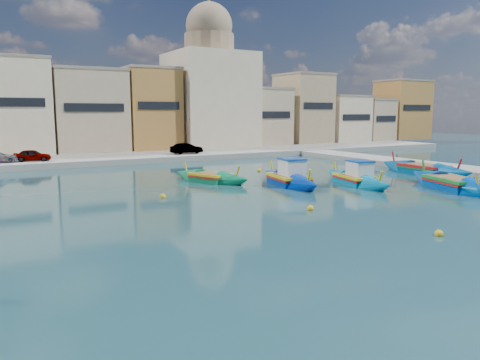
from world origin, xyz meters
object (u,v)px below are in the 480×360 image
object	(u,v)px
luzzu_blue_cabin	(289,180)
luzzu_blue_south	(454,185)
luzzu_cyan_mid	(423,170)
church_block	(210,86)
luzzu_turquoise_cabin	(356,180)
luzzu_green	(211,179)

from	to	relation	value
luzzu_blue_cabin	luzzu_blue_south	size ratio (longest dim) A/B	0.85
luzzu_cyan_mid	luzzu_blue_south	size ratio (longest dim) A/B	0.94
luzzu_cyan_mid	church_block	bearing A→B (deg)	99.42
luzzu_turquoise_cabin	luzzu_green	world-z (taller)	luzzu_turquoise_cabin
church_block	luzzu_green	distance (m)	29.45
luzzu_blue_cabin	luzzu_turquoise_cabin	bearing A→B (deg)	-26.65
church_block	luzzu_cyan_mid	distance (m)	31.61
luzzu_blue_cabin	luzzu_green	distance (m)	5.80
luzzu_turquoise_cabin	luzzu_blue_cabin	size ratio (longest dim) A/B	1.02
luzzu_blue_cabin	luzzu_green	xyz separation A→B (m)	(-4.19, 4.00, -0.11)
luzzu_cyan_mid	luzzu_green	bearing A→B (deg)	164.90
church_block	luzzu_green	xyz separation A→B (m)	(-12.39, -25.44, -8.16)
luzzu_blue_cabin	luzzu_green	size ratio (longest dim) A/B	1.15
luzzu_green	luzzu_turquoise_cabin	bearing A→B (deg)	-35.98
luzzu_cyan_mid	luzzu_green	world-z (taller)	luzzu_cyan_mid
luzzu_turquoise_cabin	luzzu_green	distance (m)	10.48
luzzu_turquoise_cabin	luzzu_blue_cabin	xyz separation A→B (m)	(-4.29, 2.16, 0.03)
luzzu_turquoise_cabin	luzzu_blue_cabin	world-z (taller)	luzzu_blue_cabin
luzzu_blue_cabin	church_block	bearing A→B (deg)	74.45
luzzu_green	luzzu_blue_south	size ratio (longest dim) A/B	0.74
luzzu_blue_south	church_block	bearing A→B (deg)	90.43
church_block	luzzu_blue_south	bearing A→B (deg)	-89.57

